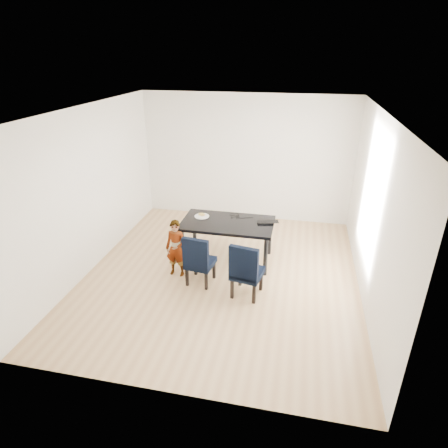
% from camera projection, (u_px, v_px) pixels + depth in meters
% --- Properties ---
extents(floor, '(4.50, 5.00, 0.01)m').
position_uv_depth(floor, '(222.00, 274.00, 6.39)').
color(floor, tan).
rests_on(floor, ground).
extents(ceiling, '(4.50, 5.00, 0.01)m').
position_uv_depth(ceiling, '(221.00, 110.00, 5.24)').
color(ceiling, white).
rests_on(ceiling, wall_back).
extents(wall_back, '(4.50, 0.01, 2.70)m').
position_uv_depth(wall_back, '(246.00, 159.00, 8.03)').
color(wall_back, white).
rests_on(wall_back, ground).
extents(wall_front, '(4.50, 0.01, 2.70)m').
position_uv_depth(wall_front, '(166.00, 294.00, 3.59)').
color(wall_front, white).
rests_on(wall_front, ground).
extents(wall_left, '(0.01, 5.00, 2.70)m').
position_uv_depth(wall_left, '(89.00, 190.00, 6.23)').
color(wall_left, white).
rests_on(wall_left, ground).
extents(wall_right, '(0.01, 5.00, 2.70)m').
position_uv_depth(wall_right, '(374.00, 212.00, 5.39)').
color(wall_right, silver).
rests_on(wall_right, ground).
extents(dining_table, '(1.60, 0.90, 0.75)m').
position_uv_depth(dining_table, '(227.00, 241.00, 6.67)').
color(dining_table, black).
rests_on(dining_table, floor).
extents(chair_left, '(0.47, 0.49, 0.87)m').
position_uv_depth(chair_left, '(200.00, 259.00, 5.99)').
color(chair_left, black).
rests_on(chair_left, floor).
extents(chair_right, '(0.51, 0.53, 0.92)m').
position_uv_depth(chair_right, '(247.00, 269.00, 5.67)').
color(chair_right, black).
rests_on(chair_right, floor).
extents(child, '(0.37, 0.25, 0.99)m').
position_uv_depth(child, '(176.00, 248.00, 6.18)').
color(child, '#DA4A12').
rests_on(child, floor).
extents(plate, '(0.30, 0.30, 0.01)m').
position_uv_depth(plate, '(202.00, 216.00, 6.72)').
color(plate, silver).
rests_on(plate, dining_table).
extents(sandwich, '(0.15, 0.10, 0.05)m').
position_uv_depth(sandwich, '(202.00, 214.00, 6.71)').
color(sandwich, '#B49440').
rests_on(sandwich, plate).
extents(laptop, '(0.41, 0.31, 0.03)m').
position_uv_depth(laptop, '(268.00, 221.00, 6.52)').
color(laptop, black).
rests_on(laptop, dining_table).
extents(cable_tangle, '(0.19, 0.19, 0.01)m').
position_uv_depth(cable_tangle, '(235.00, 217.00, 6.68)').
color(cable_tangle, black).
rests_on(cable_tangle, dining_table).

